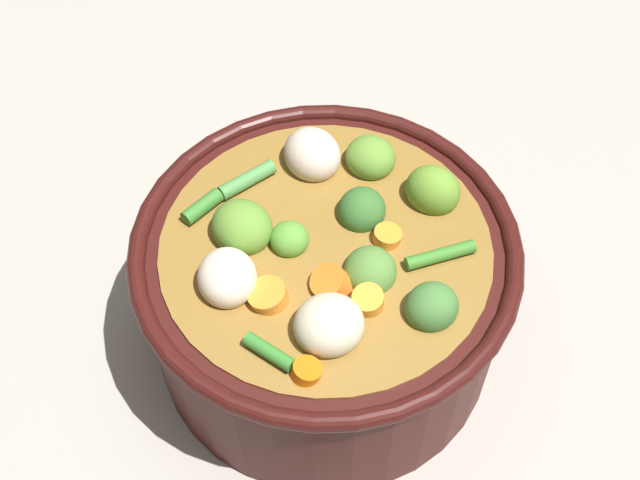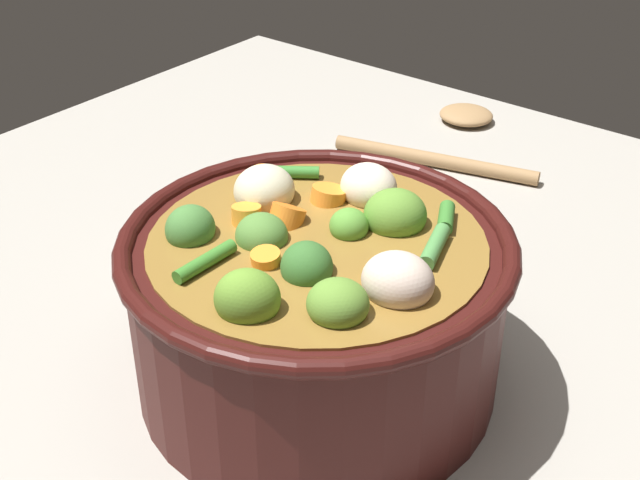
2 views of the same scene
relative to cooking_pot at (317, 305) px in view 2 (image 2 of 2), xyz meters
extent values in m
plane|color=#9E998E|center=(0.00, 0.00, -0.07)|extent=(1.10, 1.10, 0.00)
cylinder|color=#38110F|center=(0.00, 0.00, -0.01)|extent=(0.26, 0.26, 0.12)
torus|color=#38110F|center=(0.00, 0.00, 0.05)|extent=(0.27, 0.27, 0.01)
cylinder|color=olive|center=(0.00, 0.00, 0.00)|extent=(0.23, 0.23, 0.11)
ellipsoid|color=#447A37|center=(0.05, -0.07, 0.06)|extent=(0.04, 0.04, 0.03)
ellipsoid|color=#5E9132|center=(-0.05, 0.03, 0.06)|extent=(0.06, 0.06, 0.04)
ellipsoid|color=#579735|center=(-0.02, 0.01, 0.06)|extent=(0.04, 0.04, 0.02)
ellipsoid|color=#528237|center=(0.02, -0.03, 0.05)|extent=(0.04, 0.04, 0.03)
ellipsoid|color=olive|center=(0.08, 0.02, 0.06)|extent=(0.05, 0.05, 0.04)
ellipsoid|color=olive|center=(0.06, 0.06, 0.06)|extent=(0.05, 0.05, 0.03)
ellipsoid|color=#366A2D|center=(0.03, 0.02, 0.06)|extent=(0.05, 0.05, 0.03)
cylinder|color=orange|center=(-0.05, -0.03, 0.06)|extent=(0.03, 0.03, 0.02)
cylinder|color=orange|center=(0.04, -0.01, 0.05)|extent=(0.02, 0.02, 0.01)
cylinder|color=#DC620D|center=(-0.04, -0.09, 0.05)|extent=(0.02, 0.02, 0.01)
cylinder|color=orange|center=(-0.01, -0.03, 0.06)|extent=(0.03, 0.03, 0.03)
cylinder|color=orange|center=(0.01, -0.05, 0.06)|extent=(0.03, 0.03, 0.02)
ellipsoid|color=beige|center=(0.02, 0.07, 0.06)|extent=(0.05, 0.05, 0.04)
ellipsoid|color=beige|center=(-0.02, -0.06, 0.06)|extent=(0.05, 0.04, 0.04)
ellipsoid|color=beige|center=(-0.07, -0.01, 0.06)|extent=(0.05, 0.05, 0.03)
cylinder|color=#4C8C45|center=(-0.04, 0.07, 0.06)|extent=(0.05, 0.02, 0.01)
cylinder|color=#387A2D|center=(-0.07, 0.06, 0.06)|extent=(0.03, 0.02, 0.01)
cylinder|color=#3B7E2A|center=(0.07, -0.04, 0.06)|extent=(0.05, 0.01, 0.01)
cylinder|color=#367C2D|center=(-0.06, -0.07, 0.06)|extent=(0.03, 0.03, 0.01)
ellipsoid|color=#9B754A|center=(-0.47, -0.15, -0.06)|extent=(0.07, 0.08, 0.02)
cylinder|color=#9B754A|center=(-0.35, -0.12, -0.06)|extent=(0.07, 0.22, 0.02)
cylinder|color=silver|center=(-0.06, -0.19, -0.04)|extent=(0.03, 0.03, 0.06)
cylinder|color=#B7B7BC|center=(-0.06, -0.19, 0.00)|extent=(0.03, 0.03, 0.01)
camera|label=1|loc=(-0.11, -0.32, 0.52)|focal=47.70mm
camera|label=2|loc=(0.38, 0.31, 0.36)|focal=48.95mm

